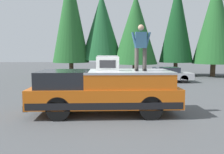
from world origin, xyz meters
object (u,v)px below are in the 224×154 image
at_px(compressor_unit, 107,63).
at_px(person_on_truck_bed, 141,46).
at_px(parked_car_silver, 165,75).
at_px(pickup_truck, 105,91).

height_order(compressor_unit, person_on_truck_bed, person_on_truck_bed).
distance_m(compressor_unit, parked_car_silver, 10.24).
distance_m(pickup_truck, compressor_unit, 1.06).
bearing_deg(compressor_unit, parked_car_silver, -27.31).
height_order(compressor_unit, parked_car_silver, compressor_unit).
height_order(pickup_truck, parked_car_silver, pickup_truck).
relative_size(pickup_truck, parked_car_silver, 1.35).
xyz_separation_m(pickup_truck, person_on_truck_bed, (-0.19, -1.32, 1.68)).
relative_size(compressor_unit, person_on_truck_bed, 0.50).
bearing_deg(parked_car_silver, pickup_truck, 152.22).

